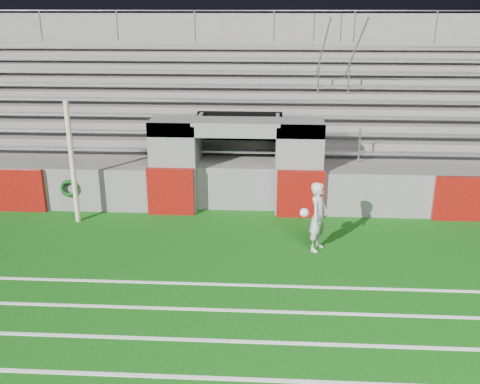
{
  "coord_description": "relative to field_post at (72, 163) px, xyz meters",
  "views": [
    {
      "loc": [
        0.94,
        -10.95,
        5.56
      ],
      "look_at": [
        0.2,
        1.8,
        1.1
      ],
      "focal_mm": 40.0,
      "sensor_mm": 36.0,
      "label": 1
    }
  ],
  "objects": [
    {
      "name": "hose_coil",
      "position": [
        -0.41,
        0.63,
        -0.93
      ],
      "size": [
        0.52,
        0.14,
        0.52
      ],
      "color": "#0D4310",
      "rests_on": "ground"
    },
    {
      "name": "goalkeeper_with_ball",
      "position": [
        6.36,
        -1.43,
        -0.81
      ],
      "size": [
        0.76,
        0.73,
        1.69
      ],
      "color": "#AFB3B9",
      "rests_on": "ground"
    },
    {
      "name": "ground",
      "position": [
        4.26,
        -2.3,
        -1.65
      ],
      "size": [
        90.0,
        90.0,
        0.0
      ],
      "primitive_type": "plane",
      "color": "#0D490C",
      "rests_on": "ground"
    },
    {
      "name": "stadium_structure",
      "position": [
        4.26,
        5.67,
        -0.16
      ],
      "size": [
        26.0,
        8.48,
        5.42
      ],
      "color": "#5A5755",
      "rests_on": "ground"
    },
    {
      "name": "field_post",
      "position": [
        0.0,
        0.0,
        0.0
      ],
      "size": [
        0.13,
        0.13,
        3.3
      ],
      "primitive_type": "cylinder",
      "color": "beige",
      "rests_on": "ground"
    }
  ]
}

